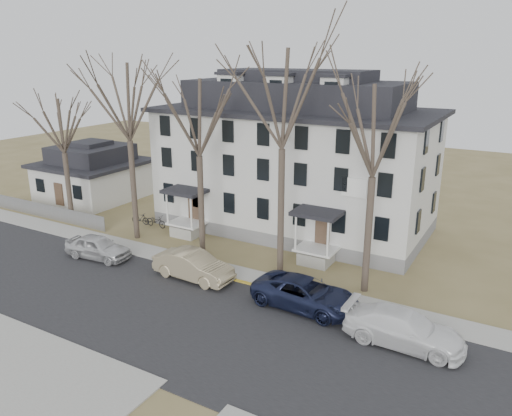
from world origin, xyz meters
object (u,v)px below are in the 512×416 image
Objects in this scene: tree_mid_left at (198,112)px; tree_far_left at (127,96)px; tree_mid_right at (376,125)px; tree_bungalow at (61,122)px; car_white at (404,329)px; small_house at (93,174)px; tree_center at (283,92)px; bicycle_left at (156,221)px; bicycle_right at (140,219)px; boarding_house at (295,160)px; car_silver at (98,248)px; car_tan at (193,266)px; car_navy at (305,294)px.

tree_far_left is at bearing 180.00° from tree_mid_left.
tree_mid_left is 11.50m from tree_mid_right.
car_white is at bearing -9.30° from tree_bungalow.
tree_center is at bearing -15.08° from small_house.
tree_mid_right is at bearing -12.27° from small_house.
car_white is at bearing -107.08° from bicycle_left.
tree_far_left is at bearing -151.68° from bicycle_right.
boarding_house is 13.12× the size of bicycle_right.
tree_mid_right reaches higher than car_silver.
car_tan is 10.25m from bicycle_left.
bicycle_left is at bearing 158.60° from tree_mid_left.
bicycle_right is at bearing 170.36° from tree_center.
car_white is (20.85, -4.56, -9.52)m from tree_far_left.
car_navy reaches higher than bicycle_left.
tree_far_left is 0.93× the size of tree_center.
car_white is (14.85, -4.56, -8.78)m from tree_mid_left.
tree_center is at bearing 62.93° from car_white.
car_silver is (-16.98, -4.28, -8.82)m from tree_mid_right.
tree_mid_left is 17.85m from car_white.
boarding_house is 12.72m from car_tan.
tree_far_left reaches higher than car_white.
bicycle_left is at bearing -148.27° from boarding_house.
bicycle_right is (-2.29, 6.62, -0.30)m from car_silver.
car_navy is 1.03× the size of car_white.
bicycle_left is at bearing 19.87° from tree_bungalow.
car_navy is (3.35, -3.60, -10.28)m from tree_center.
tree_mid_left is 13.34m from car_navy.
tree_bungalow reaches higher than car_tan.
boarding_house is at bearing -2.72° from car_tan.
car_tan is at bearing 86.30° from car_white.
tree_center is 14.30m from car_white.
boarding_house is at bearing 69.80° from tree_mid_left.
car_silver is at bearing -169.74° from bicycle_right.
bicycle_left is at bearing 71.82° from car_white.
tree_bungalow is 9.55m from bicycle_right.
tree_mid_right is at bearing -81.62° from car_silver.
small_house is at bearing 64.71° from car_tan.
car_tan reaches higher than bicycle_right.
tree_center is (23.00, -6.20, 8.84)m from small_house.
bicycle_right is (-1.77, 2.34, -9.87)m from tree_far_left.
tree_center is 19.23m from tree_bungalow.
tree_bungalow is (-19.00, 0.00, -2.97)m from tree_center.
car_white is (12.88, -0.88, -0.03)m from car_tan.
tree_far_left is 23.38m from car_white.
bicycle_right is at bearing 73.24° from car_white.
bicycle_right is (-9.75, 6.02, -0.37)m from car_tan.
car_navy is 3.05× the size of bicycle_left.
bicycle_right is (-19.27, 2.34, -9.13)m from tree_mid_right.
tree_mid_left is at bearing 0.00° from tree_far_left.
tree_bungalow is 23.79m from car_navy.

